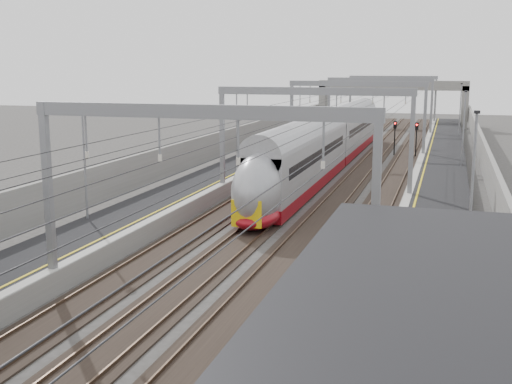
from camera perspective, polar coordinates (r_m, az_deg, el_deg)
The scene contains 11 objects.
platform_left at distance 47.79m, azimuth -3.68°, elevation 0.92°, with size 4.00×120.00×1.00m, color black.
platform_right at distance 44.85m, azimuth 15.85°, elevation -0.15°, with size 4.00×120.00×1.00m, color black.
tracks at distance 45.74m, azimuth 5.76°, elevation -0.15°, with size 11.40×140.00×0.20m.
overhead_line at distance 51.46m, azimuth 7.33°, elevation 7.91°, with size 13.00×140.00×6.60m.
overbridge at distance 99.49m, azimuth 12.02°, elevation 8.75°, with size 22.00×2.20×6.90m.
wall_left at distance 48.81m, azimuth -7.22°, elevation 2.38°, with size 0.30×120.00×3.20m, color slate.
wall_right at distance 44.74m, azimuth 20.02°, elevation 1.01°, with size 0.30×120.00×3.20m, color slate.
train at distance 55.08m, azimuth 6.21°, elevation 3.86°, with size 2.64×48.06×4.17m.
signal_green at distance 64.92m, azimuth 4.54°, elevation 5.30°, with size 0.32×0.32×3.48m.
signal_red_near at distance 67.25m, azimuth 12.25°, elevation 5.28°, with size 0.32×0.32×3.48m.
signal_red_far at distance 66.10m, azimuth 14.08°, elevation 5.10°, with size 0.32×0.32×3.48m.
Camera 1 is at (8.50, 0.94, 8.89)m, focal length 45.00 mm.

